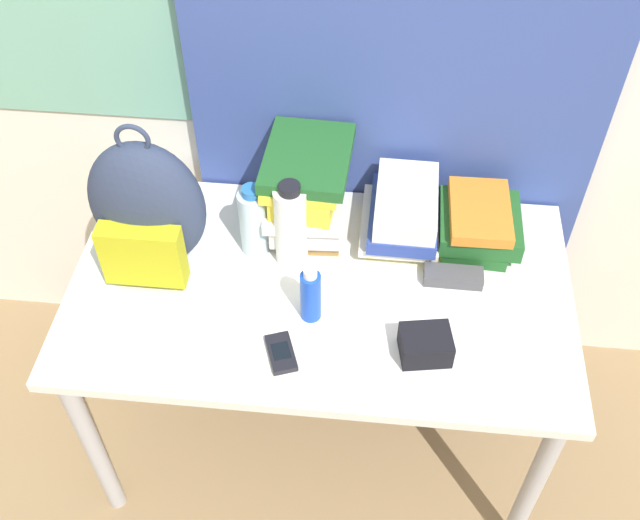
# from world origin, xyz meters

# --- Properties ---
(wall_back) EXTENTS (6.00, 0.06, 2.50)m
(wall_back) POSITION_xyz_m (-0.00, 0.81, 1.25)
(wall_back) COLOR silver
(wall_back) RESTS_ON ground_plane
(curtain_blue) EXTENTS (1.09, 0.04, 2.50)m
(curtain_blue) POSITION_xyz_m (0.16, 0.76, 1.25)
(curtain_blue) COLOR #384C93
(curtain_blue) RESTS_ON ground_plane
(desk) EXTENTS (1.29, 0.73, 0.72)m
(desk) POSITION_xyz_m (0.00, 0.36, 0.63)
(desk) COLOR silver
(desk) RESTS_ON ground_plane
(backpack) EXTENTS (0.29, 0.21, 0.44)m
(backpack) POSITION_xyz_m (-0.43, 0.41, 0.90)
(backpack) COLOR #2D3851
(backpack) RESTS_ON desk
(book_stack_left) EXTENTS (0.23, 0.30, 0.25)m
(book_stack_left) POSITION_xyz_m (-0.05, 0.58, 0.85)
(book_stack_left) COLOR olive
(book_stack_left) RESTS_ON desk
(book_stack_center) EXTENTS (0.23, 0.28, 0.15)m
(book_stack_center) POSITION_xyz_m (0.20, 0.57, 0.79)
(book_stack_center) COLOR yellow
(book_stack_center) RESTS_ON desk
(book_stack_right) EXTENTS (0.21, 0.26, 0.12)m
(book_stack_right) POSITION_xyz_m (0.40, 0.57, 0.78)
(book_stack_right) COLOR #1E5623
(book_stack_right) RESTS_ON desk
(water_bottle) EXTENTS (0.08, 0.08, 0.22)m
(water_bottle) POSITION_xyz_m (-0.18, 0.48, 0.82)
(water_bottle) COLOR silver
(water_bottle) RESTS_ON desk
(sports_bottle) EXTENTS (0.08, 0.08, 0.26)m
(sports_bottle) POSITION_xyz_m (-0.08, 0.45, 0.84)
(sports_bottle) COLOR white
(sports_bottle) RESTS_ON desk
(sunscreen_bottle) EXTENTS (0.05, 0.05, 0.17)m
(sunscreen_bottle) POSITION_xyz_m (-0.01, 0.27, 0.80)
(sunscreen_bottle) COLOR blue
(sunscreen_bottle) RESTS_ON desk
(cell_phone) EXTENTS (0.09, 0.12, 0.02)m
(cell_phone) POSITION_xyz_m (-0.07, 0.14, 0.73)
(cell_phone) COLOR black
(cell_phone) RESTS_ON desk
(sunglasses_case) EXTENTS (0.15, 0.06, 0.04)m
(sunglasses_case) POSITION_xyz_m (0.34, 0.42, 0.74)
(sunglasses_case) COLOR #47474C
(sunglasses_case) RESTS_ON desk
(camera_pouch) EXTENTS (0.13, 0.11, 0.07)m
(camera_pouch) POSITION_xyz_m (0.27, 0.18, 0.75)
(camera_pouch) COLOR black
(camera_pouch) RESTS_ON desk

